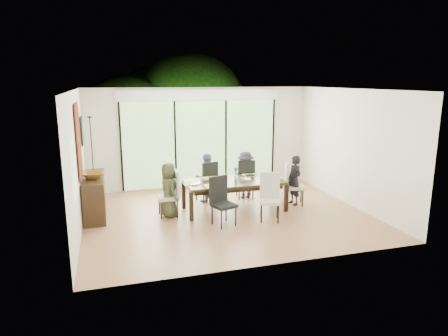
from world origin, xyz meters
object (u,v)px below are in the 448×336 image
object	(u,v)px
chair_near_left	(224,201)
person_right_end	(294,180)
cup_c	(266,175)
bowl	(93,175)
chair_right_end	(295,184)
person_left_end	(169,190)
chair_left_end	(168,194)
person_far_right	(245,175)
cup_a	(202,179)
chair_far_left	(206,181)
laptop	(198,184)
sideboard	(95,196)
vase	(236,178)
chair_far_right	(245,178)
cup_b	(242,179)
chair_near_right	(270,197)
person_far_left	(206,178)
table_top	(234,182)

from	to	relation	value
chair_near_left	person_right_end	size ratio (longest dim) A/B	0.85
cup_c	bowl	xyz separation A→B (m)	(-3.82, 0.28, 0.21)
chair_right_end	person_right_end	distance (m)	0.09
person_left_end	cup_c	xyz separation A→B (m)	(2.28, 0.10, 0.14)
chair_left_end	person_far_right	size ratio (longest dim) A/B	0.85
person_right_end	cup_a	xyz separation A→B (m)	(-2.18, 0.15, 0.14)
chair_right_end	cup_c	world-z (taller)	chair_right_end
person_left_end	cup_a	size ratio (longest dim) A/B	10.40
chair_far_left	laptop	distance (m)	1.05
cup_c	bowl	size ratio (longest dim) A/B	0.24
person_left_end	sideboard	size ratio (longest dim) A/B	0.75
chair_near_left	cup_a	distance (m)	1.06
chair_left_end	person_left_end	world-z (taller)	person_left_end
chair_right_end	person_right_end	world-z (taller)	person_right_end
person_far_right	vase	xyz separation A→B (m)	(-0.50, -0.78, 0.15)
chair_far_left	chair_far_right	world-z (taller)	same
bowl	chair_far_right	bearing A→B (deg)	7.53
sideboard	chair_far_left	bearing A→B (deg)	8.24
person_left_end	cup_a	world-z (taller)	person_left_end
person_right_end	cup_c	xyz separation A→B (m)	(-0.68, 0.10, 0.14)
cup_b	laptop	bearing A→B (deg)	180.00
chair_left_end	vase	world-z (taller)	chair_left_end
chair_far_right	vase	distance (m)	0.97
chair_far_right	vase	bearing A→B (deg)	66.65
chair_near_left	chair_right_end	bearing A→B (deg)	5.71
chair_far_left	cup_a	distance (m)	0.78
laptop	cup_c	size ratio (longest dim) A/B	2.66
person_left_end	chair_right_end	bearing A→B (deg)	-104.87
person_right_end	person_left_end	bearing A→B (deg)	-98.18
person_left_end	cup_c	bearing A→B (deg)	-102.36
chair_near_left	chair_near_right	world-z (taller)	same
cup_a	person_far_right	bearing A→B (deg)	28.55
vase	laptop	size ratio (longest dim) A/B	0.36
person_far_left	cup_a	world-z (taller)	person_far_left
table_top	chair_right_end	world-z (taller)	chair_right_end
chair_far_right	cup_a	bearing A→B (deg)	37.91
person_far_right	bowl	size ratio (longest dim) A/B	2.53
person_far_left	cup_b	bearing A→B (deg)	111.88
table_top	cup_c	bearing A→B (deg)	7.13
person_right_end	cup_b	size ratio (longest dim) A/B	12.90
chair_far_left	cup_b	size ratio (longest dim) A/B	11.00
sideboard	chair_far_right	bearing A→B (deg)	5.95
chair_far_left	bowl	world-z (taller)	chair_far_left
person_far_left	cup_b	xyz separation A→B (m)	(0.60, -0.93, 0.14)
chair_near_left	person_right_end	world-z (taller)	person_right_end
chair_near_right	person_far_right	size ratio (longest dim) A/B	0.85
table_top	cup_a	world-z (taller)	cup_a
cup_c	laptop	bearing A→B (deg)	-173.09
laptop	sideboard	distance (m)	2.26
chair_right_end	chair_near_right	world-z (taller)	same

